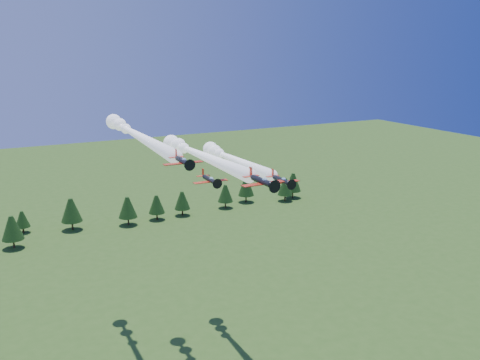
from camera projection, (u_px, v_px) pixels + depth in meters
name	position (u px, v px, depth m)	size (l,w,h in m)	color
plane_lead	(198.00, 154.00, 110.25)	(7.66, 47.17, 3.70)	black
plane_left	(135.00, 134.00, 114.54)	(6.95, 55.57, 3.70)	black
plane_right	(230.00, 158.00, 121.24)	(7.04, 40.95, 3.70)	black
plane_slot	(210.00, 180.00, 100.83)	(6.77, 7.39, 2.39)	black
treeline	(101.00, 211.00, 197.53)	(170.53, 21.47, 11.97)	#382314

